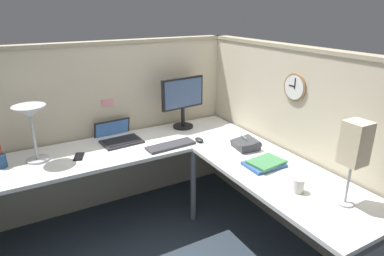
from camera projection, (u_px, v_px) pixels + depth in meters
ground_plane at (186, 234)px, 2.89m from camera, size 6.80×6.80×0.00m
cubicle_wall_back at (109, 126)px, 3.16m from camera, size 2.57×0.12×1.58m
cubicle_wall_right at (291, 141)px, 2.80m from camera, size 0.12×2.37×1.58m
desk at (172, 176)px, 2.57m from camera, size 2.35×2.15×0.73m
monitor at (183, 99)px, 3.21m from camera, size 0.46×0.20×0.50m
laptop at (117, 137)px, 3.00m from camera, size 0.37×0.40×0.22m
keyboard at (171, 145)px, 2.85m from camera, size 0.44×0.17×0.02m
computer_mouse at (199, 140)px, 2.95m from camera, size 0.06×0.10×0.03m
desk_lamp_dome at (30, 116)px, 2.47m from camera, size 0.24×0.24×0.44m
pen_cup at (1, 161)px, 2.47m from camera, size 0.08×0.08×0.18m
cell_phone at (79, 157)px, 2.65m from camera, size 0.11×0.16×0.01m
office_phone at (246, 145)px, 2.80m from camera, size 0.22×0.23×0.11m
book_stack at (265, 163)px, 2.50m from camera, size 0.30×0.23×0.04m
desk_lamp_paper at (355, 146)px, 1.90m from camera, size 0.13×0.13×0.53m
coffee_mug at (298, 185)px, 2.14m from camera, size 0.08×0.08×0.10m
wall_clock at (295, 87)px, 2.59m from camera, size 0.04×0.22×0.22m
pinned_note_leftmost at (107, 103)px, 3.03m from camera, size 0.10×0.00×0.07m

